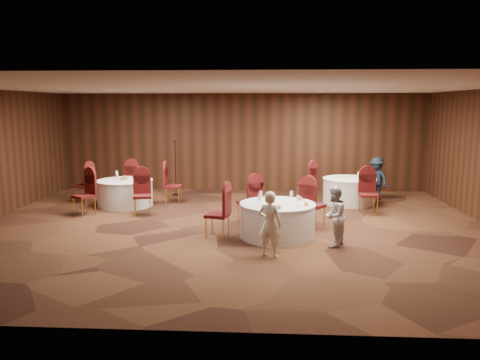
# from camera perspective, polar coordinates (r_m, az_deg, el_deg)

# --- Properties ---
(ground) EXTENTS (12.00, 12.00, 0.00)m
(ground) POSITION_cam_1_polar(r_m,az_deg,el_deg) (10.84, -1.12, -5.91)
(ground) COLOR black
(ground) RESTS_ON ground
(room_shell) EXTENTS (12.00, 12.00, 12.00)m
(room_shell) POSITION_cam_1_polar(r_m,az_deg,el_deg) (10.51, -1.15, 4.50)
(room_shell) COLOR silver
(room_shell) RESTS_ON ground
(table_main) EXTENTS (1.62, 1.62, 0.74)m
(table_main) POSITION_cam_1_polar(r_m,az_deg,el_deg) (10.09, 4.59, -4.88)
(table_main) COLOR silver
(table_main) RESTS_ON ground
(table_left) EXTENTS (1.55, 1.55, 0.74)m
(table_left) POSITION_cam_1_polar(r_m,az_deg,el_deg) (13.54, -13.84, -1.53)
(table_left) COLOR silver
(table_left) RESTS_ON ground
(table_right) EXTENTS (1.51, 1.51, 0.74)m
(table_right) POSITION_cam_1_polar(r_m,az_deg,el_deg) (13.83, 13.17, -1.28)
(table_right) COLOR silver
(table_right) RESTS_ON ground
(chairs_main) EXTENTS (2.82, 2.01, 1.00)m
(chairs_main) POSITION_cam_1_polar(r_m,az_deg,el_deg) (10.75, 2.60, -3.30)
(chairs_main) COLOR #3F0C0D
(chairs_main) RESTS_ON ground
(chairs_left) EXTENTS (3.22, 3.00, 1.00)m
(chairs_left) POSITION_cam_1_polar(r_m,az_deg,el_deg) (13.53, -13.92, -1.00)
(chairs_left) COLOR #3F0C0D
(chairs_left) RESTS_ON ground
(chairs_right) EXTENTS (2.12, 2.27, 1.00)m
(chairs_right) POSITION_cam_1_polar(r_m,az_deg,el_deg) (13.36, 11.57, -1.05)
(chairs_right) COLOR #3F0C0D
(chairs_right) RESTS_ON ground
(tabletop_main) EXTENTS (1.08, 1.08, 0.22)m
(tabletop_main) POSITION_cam_1_polar(r_m,az_deg,el_deg) (9.89, 5.46, -2.39)
(tabletop_main) COLOR silver
(tabletop_main) RESTS_ON table_main
(tabletop_left) EXTENTS (0.84, 0.82, 0.22)m
(tabletop_left) POSITION_cam_1_polar(r_m,az_deg,el_deg) (13.47, -13.88, 0.34)
(tabletop_left) COLOR silver
(tabletop_left) RESTS_ON table_left
(tabletop_right) EXTENTS (0.08, 0.08, 0.22)m
(tabletop_right) POSITION_cam_1_polar(r_m,az_deg,el_deg) (13.56, 14.26, 0.71)
(tabletop_right) COLOR silver
(tabletop_right) RESTS_ON table_right
(mic_stand) EXTENTS (0.24, 0.24, 1.74)m
(mic_stand) POSITION_cam_1_polar(r_m,az_deg,el_deg) (14.91, -7.84, 0.16)
(mic_stand) COLOR black
(mic_stand) RESTS_ON ground
(woman_a) EXTENTS (0.53, 0.43, 1.25)m
(woman_a) POSITION_cam_1_polar(r_m,az_deg,el_deg) (8.73, 3.65, -5.39)
(woman_a) COLOR white
(woman_a) RESTS_ON ground
(woman_b) EXTENTS (0.69, 0.75, 1.24)m
(woman_b) POSITION_cam_1_polar(r_m,az_deg,el_deg) (9.53, 11.34, -4.35)
(woman_b) COLOR silver
(woman_b) RESTS_ON ground
(man_c) EXTENTS (0.83, 0.95, 1.28)m
(man_c) POSITION_cam_1_polar(r_m,az_deg,el_deg) (14.65, 16.32, 0.19)
(man_c) COLOR black
(man_c) RESTS_ON ground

